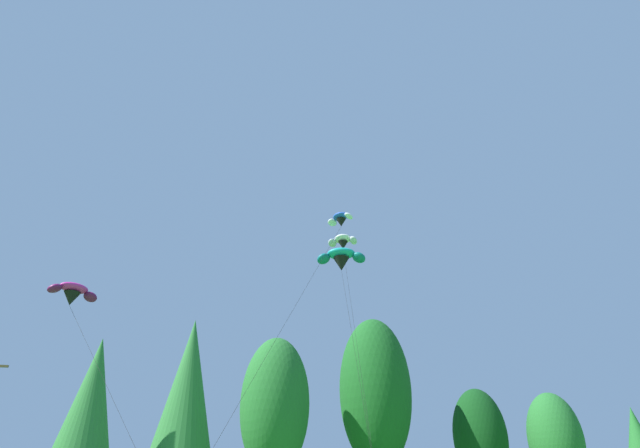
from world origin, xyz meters
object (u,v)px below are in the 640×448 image
object	(u,v)px
parafoil_kite_mid_teal	(341,259)
parafoil_kite_low_white	(343,242)
parafoil_kite_far_blue_white	(340,220)
parafoil_kite_high_magenta	(73,293)

from	to	relation	value
parafoil_kite_mid_teal	parafoil_kite_low_white	xyz separation A→B (m)	(1.01, 3.96, 3.28)
parafoil_kite_low_white	parafoil_kite_far_blue_white	bearing A→B (deg)	-103.88
parafoil_kite_far_blue_white	parafoil_kite_low_white	distance (m)	4.90
parafoil_kite_high_magenta	parafoil_kite_far_blue_white	xyz separation A→B (m)	(16.58, 1.61, 7.19)
parafoil_kite_high_magenta	parafoil_kite_low_white	size ratio (longest dim) A/B	0.62
parafoil_kite_mid_teal	parafoil_kite_far_blue_white	distance (m)	2.89
parafoil_kite_mid_teal	parafoil_kite_far_blue_white	bearing A→B (deg)	-101.69
parafoil_kite_far_blue_white	parafoil_kite_low_white	size ratio (longest dim) A/B	0.99
parafoil_kite_high_magenta	parafoil_kite_low_white	xyz separation A→B (m)	(17.75, 6.35, 7.70)
parafoil_kite_high_magenta	parafoil_kite_far_blue_white	size ratio (longest dim) A/B	0.63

